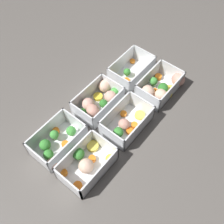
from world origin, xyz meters
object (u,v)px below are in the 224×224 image
at_px(container_far_left, 161,87).
at_px(container_near_center, 99,100).
at_px(container_near_right, 56,143).
at_px(container_near_left, 131,72).
at_px(container_far_right, 86,163).
at_px(container_far_center, 126,123).

bearing_deg(container_far_left, container_near_center, -35.93).
distance_m(container_near_center, container_near_right, 0.21).
bearing_deg(container_near_center, container_far_left, 144.07).
relative_size(container_near_left, container_far_right, 0.98).
xyz_separation_m(container_far_left, container_far_center, (0.20, -0.01, -0.00)).
height_order(container_near_center, container_far_left, same).
relative_size(container_near_left, container_near_center, 0.90).
height_order(container_near_center, container_far_right, same).
height_order(container_near_center, container_near_right, same).
height_order(container_near_left, container_far_right, same).
bearing_deg(container_near_left, container_near_right, 0.22).
distance_m(container_far_center, container_far_right, 0.19).
xyz_separation_m(container_near_center, container_far_center, (0.01, 0.13, -0.00)).
xyz_separation_m(container_near_right, container_far_left, (-0.41, 0.13, 0.00)).
bearing_deg(container_far_right, container_near_left, -162.72).
height_order(container_near_left, container_far_center, same).
bearing_deg(container_far_center, container_far_left, 177.99).
relative_size(container_near_left, container_near_right, 0.99).
bearing_deg(container_far_right, container_near_center, -148.51).
relative_size(container_far_left, container_far_right, 1.11).
distance_m(container_near_center, container_far_center, 0.13).
xyz_separation_m(container_near_center, container_far_right, (0.20, 0.12, -0.00)).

